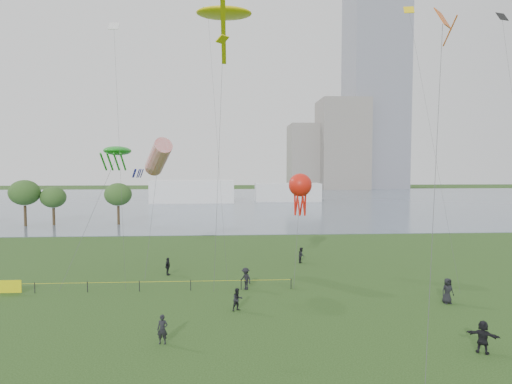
{
  "coord_description": "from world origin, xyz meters",
  "views": [
    {
      "loc": [
        -1.78,
        -20.24,
        9.86
      ],
      "look_at": [
        0.0,
        10.0,
        8.0
      ],
      "focal_mm": 30.0,
      "sensor_mm": 36.0,
      "label": 1
    }
  ],
  "objects": [
    {
      "name": "spectator_e",
      "position": [
        11.43,
        0.96,
        0.87
      ],
      "size": [
        1.62,
        1.34,
        1.74
      ],
      "primitive_type": "imported",
      "rotation": [
        0.0,
        0.0,
        2.53
      ],
      "color": "black",
      "rests_on": "ground_plane"
    },
    {
      "name": "lake",
      "position": [
        0.0,
        100.0,
        0.02
      ],
      "size": [
        400.0,
        120.0,
        0.08
      ],
      "primitive_type": "cube",
      "color": "slate",
      "rests_on": "ground_plane"
    },
    {
      "name": "kite_delta",
      "position": [
        10.67,
        4.62,
        17.48
      ],
      "size": [
        4.95,
        8.46,
        19.21
      ],
      "rotation": [
        0.0,
        0.0,
        0.05
      ],
      "color": "#3F3F42"
    },
    {
      "name": "ground_plane",
      "position": [
        0.0,
        0.0,
        0.0
      ],
      "size": [
        400.0,
        400.0,
        0.0
      ],
      "primitive_type": "plane",
      "color": "#1B3811"
    },
    {
      "name": "building_low",
      "position": [
        32.0,
        168.0,
        14.0
      ],
      "size": [
        16.0,
        18.0,
        28.0
      ],
      "primitive_type": "cube",
      "color": "gray",
      "rests_on": "ground_plane"
    },
    {
      "name": "small_kites",
      "position": [
        -0.98,
        17.98,
        22.13
      ],
      "size": [
        45.9,
        10.03,
        9.13
      ],
      "color": "white"
    },
    {
      "name": "kite_octopus",
      "position": [
        4.82,
        20.1,
        7.96
      ],
      "size": [
        2.72,
        8.03,
        9.15
      ],
      "rotation": [
        0.0,
        0.0,
        -0.3
      ],
      "color": "#3F3F42"
    },
    {
      "name": "spectator_b",
      "position": [
        -0.63,
        13.3,
        0.88
      ],
      "size": [
        1.22,
        1.29,
        1.76
      ],
      "primitive_type": "imported",
      "rotation": [
        0.0,
        0.0,
        -0.89
      ],
      "color": "black",
      "rests_on": "ground_plane"
    },
    {
      "name": "kite_creature",
      "position": [
        -11.88,
        18.68,
        11.17
      ],
      "size": [
        4.63,
        7.02,
        11.61
      ],
      "rotation": [
        0.0,
        0.0,
        0.3
      ],
      "color": "#3F3F42"
    },
    {
      "name": "kite_windsock",
      "position": [
        -9.03,
        23.03,
        10.72
      ],
      "size": [
        4.25,
        8.87,
        12.64
      ],
      "rotation": [
        0.0,
        0.0,
        0.1
      ],
      "color": "#3F3F42"
    },
    {
      "name": "spectator_g",
      "position": [
        5.36,
        22.36,
        0.79
      ],
      "size": [
        0.85,
        0.94,
        1.58
      ],
      "primitive_type": "imported",
      "rotation": [
        0.0,
        0.0,
        1.18
      ],
      "color": "black",
      "rests_on": "ground_plane"
    },
    {
      "name": "building_mid",
      "position": [
        46.0,
        162.0,
        19.0
      ],
      "size": [
        20.0,
        20.0,
        38.0
      ],
      "primitive_type": "cube",
      "color": "gray",
      "rests_on": "ground_plane"
    },
    {
      "name": "pavilion_right",
      "position": [
        14.0,
        98.0,
        2.5
      ],
      "size": [
        18.0,
        7.0,
        5.0
      ],
      "primitive_type": "cube",
      "color": "white",
      "rests_on": "ground_plane"
    },
    {
      "name": "spectator_f",
      "position": [
        -5.59,
        3.15,
        0.81
      ],
      "size": [
        0.63,
        0.45,
        1.63
      ],
      "primitive_type": "imported",
      "rotation": [
        0.0,
        0.0,
        -0.1
      ],
      "color": "black",
      "rests_on": "ground_plane"
    },
    {
      "name": "trees",
      "position": [
        -36.13,
        48.98,
        5.49
      ],
      "size": [
        32.42,
        12.59,
        8.38
      ],
      "color": "#382A19",
      "rests_on": "ground_plane"
    },
    {
      "name": "spectator_c",
      "position": [
        -7.5,
        18.19,
        0.8
      ],
      "size": [
        0.6,
        1.0,
        1.6
      ],
      "primitive_type": "imported",
      "rotation": [
        0.0,
        0.0,
        1.33
      ],
      "color": "black",
      "rests_on": "ground_plane"
    },
    {
      "name": "fence",
      "position": [
        -15.11,
        13.27,
        0.55
      ],
      "size": [
        24.07,
        0.07,
        1.05
      ],
      "color": "black",
      "rests_on": "ground_plane"
    },
    {
      "name": "spectator_a",
      "position": [
        -1.36,
        8.32,
        0.78
      ],
      "size": [
        0.95,
        0.88,
        1.56
      ],
      "primitive_type": "imported",
      "rotation": [
        0.0,
        0.0,
        0.5
      ],
      "color": "black",
      "rests_on": "ground_plane"
    },
    {
      "name": "tower",
      "position": [
        62.0,
        168.0,
        60.0
      ],
      "size": [
        24.0,
        24.0,
        120.0
      ],
      "primitive_type": "cube",
      "color": "slate",
      "rests_on": "ground_plane"
    },
    {
      "name": "kite_stingray",
      "position": [
        -2.32,
        16.95,
        22.75
      ],
      "size": [
        4.76,
        9.96,
        23.22
      ],
      "rotation": [
        0.0,
        0.0,
        0.03
      ],
      "color": "#3F3F42"
    },
    {
      "name": "spectator_d",
      "position": [
        13.71,
        9.02,
        0.91
      ],
      "size": [
        0.96,
        0.69,
        1.82
      ],
      "primitive_type": "imported",
      "rotation": [
        0.0,
        0.0,
        0.13
      ],
      "color": "black",
      "rests_on": "ground_plane"
    },
    {
      "name": "pavilion_left",
      "position": [
        -12.0,
        95.0,
        3.0
      ],
      "size": [
        22.0,
        8.0,
        6.0
      ],
      "primitive_type": "cube",
      "color": "white",
      "rests_on": "ground_plane"
    }
  ]
}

